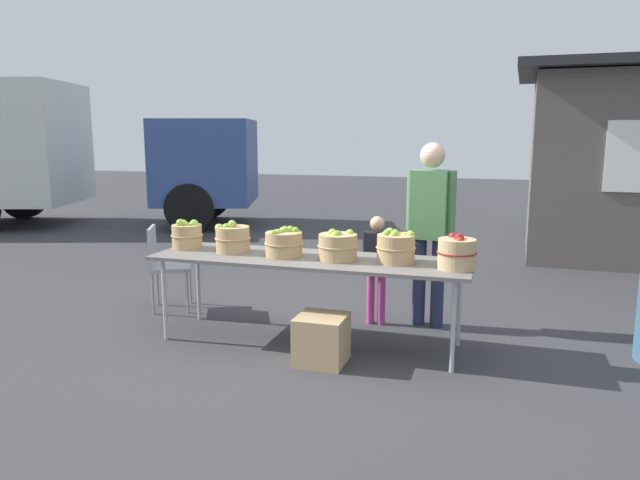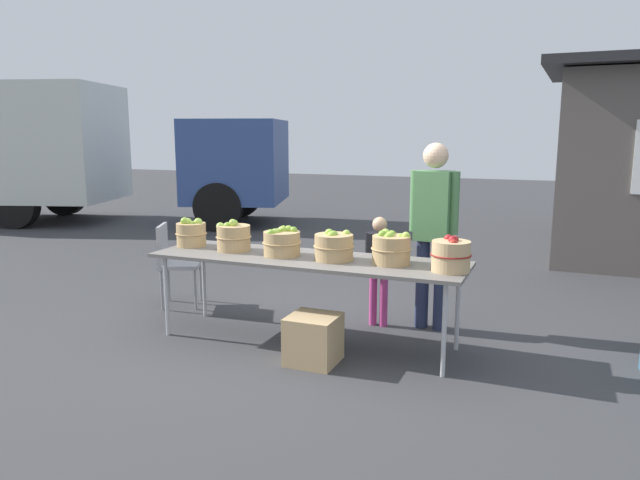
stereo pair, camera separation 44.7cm
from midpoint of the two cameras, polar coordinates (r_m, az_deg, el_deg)
The scene contains 13 objects.
ground_plane at distance 5.20m, azimuth -3.50°, elevation -9.85°, with size 40.00×40.00×0.00m, color #38383A.
market_table at distance 5.00m, azimuth -3.59°, elevation -2.14°, with size 2.70×0.76×0.75m.
apple_basket_green_0 at distance 5.56m, azimuth -14.98°, elevation 0.42°, with size 0.29×0.29×0.27m.
apple_basket_green_1 at distance 5.29m, azimuth -10.86°, elevation 0.16°, with size 0.32×0.32×0.29m.
apple_basket_green_2 at distance 5.04m, azimuth -6.06°, elevation -0.31°, with size 0.33×0.33×0.26m.
apple_basket_green_3 at distance 4.87m, azimuth -0.89°, elevation -0.62°, with size 0.34×0.34×0.26m.
apple_basket_green_4 at distance 4.78m, azimuth 4.69°, elevation -0.71°, with size 0.33×0.33×0.28m.
apple_basket_red_0 at distance 4.62m, azimuth 10.39°, elevation -1.25°, with size 0.31×0.31×0.27m.
vendor_adult at distance 5.46m, azimuth 8.31°, elevation 1.91°, with size 0.45×0.25×1.70m.
child_customer at distance 5.52m, azimuth 3.19°, elevation -2.08°, with size 0.27×0.14×1.03m.
box_truck at distance 13.08m, azimuth -27.81°, elevation 7.76°, with size 7.99×4.40×2.75m.
folding_chair at distance 6.26m, azimuth -16.83°, elevation -1.95°, with size 0.53×0.53×0.86m.
produce_crate at distance 4.70m, azimuth -2.61°, elevation -9.58°, with size 0.38×0.38×0.38m, color tan.
Camera 1 is at (1.53, -4.63, 1.78)m, focal length 33.17 mm.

